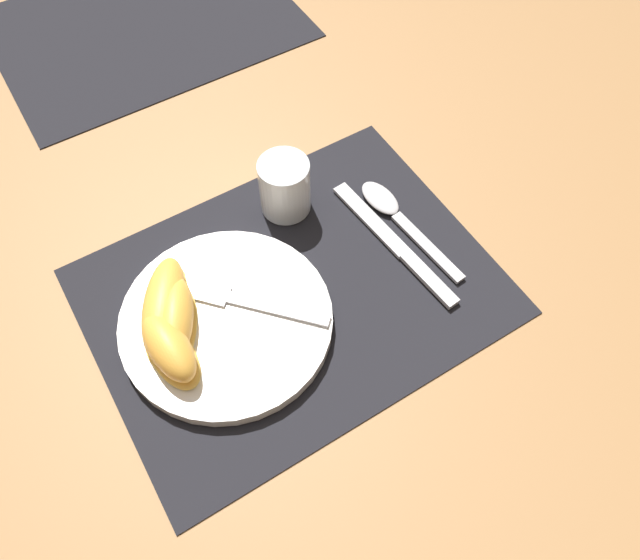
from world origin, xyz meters
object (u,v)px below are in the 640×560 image
object	(u,v)px
citrus_wedge_1	(176,320)
spoon	(392,211)
juice_glass	(285,189)
knife	(396,245)
fork	(235,299)
plate	(228,324)
citrus_wedge_0	(164,308)
citrus_wedge_2	(169,348)

from	to	relation	value
citrus_wedge_1	spoon	bearing A→B (deg)	3.09
spoon	juice_glass	bearing A→B (deg)	143.56
knife	fork	distance (m)	0.21
plate	spoon	bearing A→B (deg)	8.40
juice_glass	fork	distance (m)	0.16
fork	spoon	bearing A→B (deg)	4.34
citrus_wedge_0	knife	bearing A→B (deg)	-10.11
juice_glass	citrus_wedge_1	world-z (taller)	juice_glass
fork	citrus_wedge_1	size ratio (longest dim) A/B	1.38
plate	juice_glass	distance (m)	0.19
fork	citrus_wedge_0	bearing A→B (deg)	163.28
fork	citrus_wedge_0	world-z (taller)	citrus_wedge_0
citrus_wedge_0	citrus_wedge_2	size ratio (longest dim) A/B	1.38
plate	citrus_wedge_1	size ratio (longest dim) A/B	2.14
fork	citrus_wedge_1	bearing A→B (deg)	178.88
plate	fork	bearing A→B (deg)	45.07
citrus_wedge_0	citrus_wedge_1	size ratio (longest dim) A/B	1.21
knife	citrus_wedge_1	world-z (taller)	citrus_wedge_1
juice_glass	citrus_wedge_1	size ratio (longest dim) A/B	0.68
spoon	citrus_wedge_1	xyz separation A→B (m)	(-0.30, -0.02, 0.03)
spoon	fork	xyz separation A→B (m)	(-0.23, -0.02, 0.01)
knife	citrus_wedge_2	bearing A→B (deg)	179.79
juice_glass	fork	xyz separation A→B (m)	(-0.12, -0.10, -0.01)
plate	fork	world-z (taller)	fork
juice_glass	spoon	xyz separation A→B (m)	(0.11, -0.08, -0.03)
knife	juice_glass	bearing A→B (deg)	123.44
spoon	citrus_wedge_1	bearing A→B (deg)	-176.91
juice_glass	citrus_wedge_2	bearing A→B (deg)	-149.45
plate	fork	distance (m)	0.03
plate	knife	distance (m)	0.23
fork	citrus_wedge_1	distance (m)	0.07
spoon	fork	bearing A→B (deg)	-175.66
spoon	fork	world-z (taller)	fork
plate	spoon	distance (m)	0.26
citrus_wedge_2	plate	bearing A→B (deg)	5.95
juice_glass	citrus_wedge_0	distance (m)	0.21
knife	spoon	xyz separation A→B (m)	(0.03, 0.05, 0.00)
citrus_wedge_2	citrus_wedge_1	bearing A→B (deg)	54.48
juice_glass	citrus_wedge_2	world-z (taller)	juice_glass
plate	citrus_wedge_1	world-z (taller)	citrus_wedge_1
plate	knife	world-z (taller)	plate
knife	citrus_wedge_0	world-z (taller)	citrus_wedge_0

